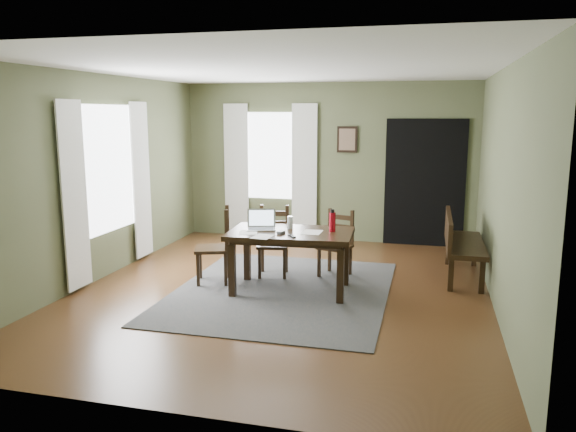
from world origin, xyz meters
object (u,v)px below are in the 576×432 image
(dining_table, at_px, (291,239))
(water_bottle, at_px, (332,221))
(chair_back_right, at_px, (337,244))
(chair_end, at_px, (216,246))
(bench, at_px, (459,240))
(chair_back_left, at_px, (274,242))
(laptop, at_px, (261,224))

(dining_table, bearing_deg, water_bottle, 10.05)
(chair_back_right, bearing_deg, chair_end, -137.60)
(chair_back_right, height_order, bench, chair_back_right)
(chair_end, height_order, water_bottle, water_bottle)
(dining_table, distance_m, chair_end, 1.04)
(chair_end, relative_size, water_bottle, 3.62)
(dining_table, bearing_deg, chair_back_left, 118.86)
(chair_back_left, xyz_separation_m, chair_back_right, (0.83, 0.19, -0.02))
(dining_table, distance_m, laptop, 0.43)
(chair_end, bearing_deg, dining_table, 65.40)
(dining_table, relative_size, chair_back_right, 1.75)
(dining_table, distance_m, chair_back_right, 0.96)
(laptop, bearing_deg, dining_table, -24.58)
(chair_end, distance_m, bench, 3.23)
(dining_table, relative_size, water_bottle, 5.69)
(laptop, bearing_deg, chair_back_left, 74.31)
(dining_table, height_order, chair_back_left, chair_back_left)
(chair_back_left, xyz_separation_m, laptop, (0.00, -0.57, 0.36))
(dining_table, relative_size, bench, 1.02)
(laptop, distance_m, water_bottle, 0.89)
(chair_back_left, height_order, laptop, laptop)
(dining_table, bearing_deg, chair_back_right, 58.54)
(chair_back_left, distance_m, chair_back_right, 0.86)
(dining_table, xyz_separation_m, chair_end, (-1.02, 0.11, -0.18))
(bench, distance_m, water_bottle, 1.89)
(chair_end, bearing_deg, chair_back_left, 111.33)
(chair_end, relative_size, laptop, 2.37)
(chair_end, bearing_deg, laptop, 66.90)
(chair_end, height_order, chair_back_left, chair_end)
(chair_end, relative_size, chair_back_left, 1.05)
(bench, bearing_deg, chair_back_left, 101.95)
(laptop, bearing_deg, chair_end, 159.29)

